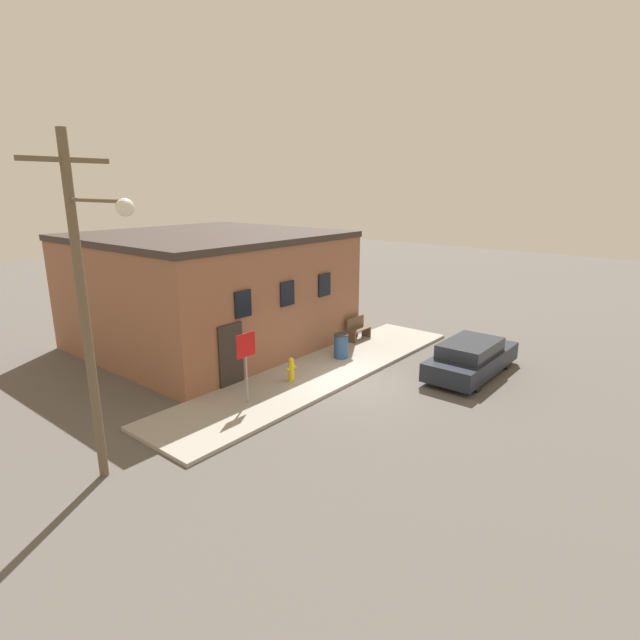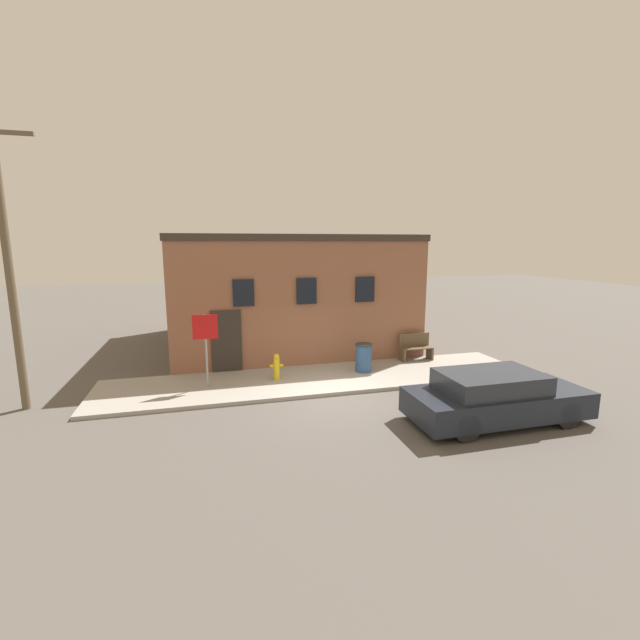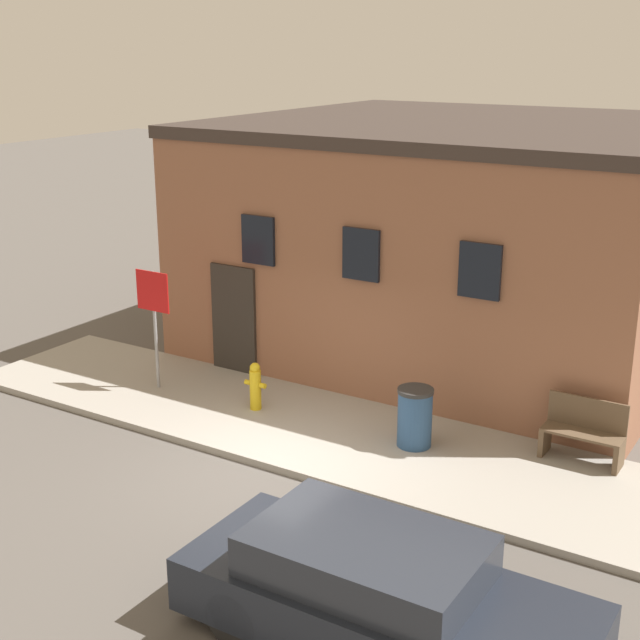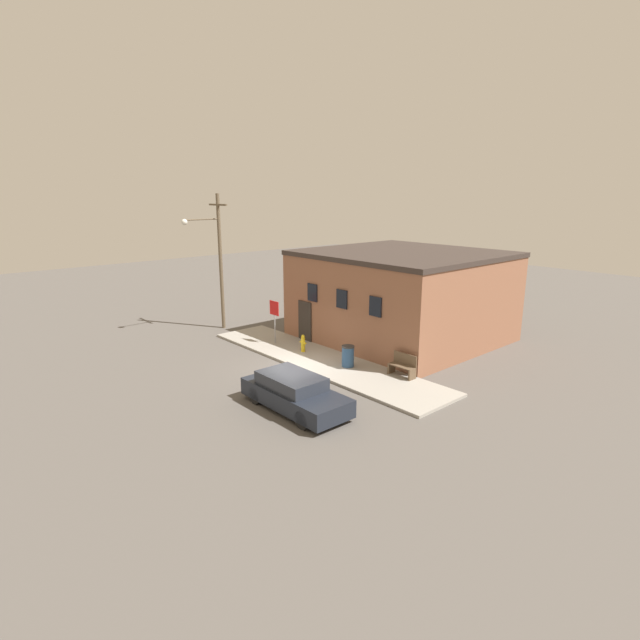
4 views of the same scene
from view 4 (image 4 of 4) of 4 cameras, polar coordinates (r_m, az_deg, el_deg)
The scene contains 9 objects.
ground_plane at distance 22.52m, azimuth -2.81°, elevation -5.58°, with size 80.00×80.00×0.00m, color #56514C.
sidewalk at distance 23.41m, azimuth 0.06°, elevation -4.62°, with size 13.79×3.00×0.12m.
brick_building at distance 27.05m, azimuth 9.32°, elevation 2.81°, with size 9.31×8.96×4.70m.
fire_hydrant at distance 24.37m, azimuth -1.95°, elevation -2.67°, with size 0.42×0.20×0.85m.
stop_sign at distance 25.62m, azimuth -5.23°, elevation 0.75°, with size 0.73×0.06×2.21m.
bench at distance 21.46m, azimuth 9.44°, elevation -5.20°, with size 1.21×0.44×0.97m.
trash_bin at distance 22.33m, azimuth 3.21°, elevation -4.13°, with size 0.57×0.57×0.96m.
utility_pole at distance 28.86m, azimuth -11.68°, elevation 7.23°, with size 1.80×2.32×7.64m.
parked_car at distance 18.29m, azimuth -2.96°, elevation -8.31°, with size 4.45×1.78×1.28m.
Camera 4 is at (16.58, -13.18, 7.65)m, focal length 28.00 mm.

